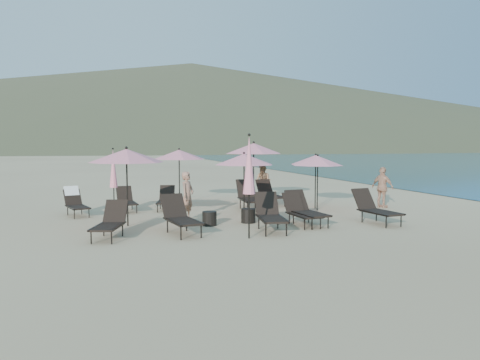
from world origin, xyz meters
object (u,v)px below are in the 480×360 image
object	(u,v)px
lounger_4	(306,209)
beachgoer_c	(383,187)
lounger_6	(75,202)
umbrella_open_1	(244,159)
lounger_8	(166,199)
umbrella_open_3	(179,155)
umbrella_open_2	(318,161)
umbrella_open_5	(316,160)
umbrella_closed_0	(249,166)
lounger_0	(110,222)
lounger_1	(180,216)
lounger_9	(250,196)
lounger_7	(126,200)
umbrella_closed_1	(113,169)
umbrella_open_4	(254,148)
umbrella_open_0	(127,156)
lounger_5	(375,208)
beachgoer_b	(263,182)
lounger_10	(270,193)
side_table_1	(248,216)
lounger_2	(270,214)
side_table_0	(209,219)
lounger_3	(301,211)
beachgoer_a	(187,196)

from	to	relation	value
lounger_4	beachgoer_c	bearing A→B (deg)	23.77
lounger_6	umbrella_open_1	size ratio (longest dim) A/B	0.75
lounger_8	umbrella_open_3	distance (m)	2.28
umbrella_open_2	umbrella_open_5	xyz separation A→B (m)	(0.10, 0.37, 0.02)
umbrella_closed_0	umbrella_open_2	bearing A→B (deg)	45.25
lounger_0	beachgoer_c	size ratio (longest dim) A/B	1.10
lounger_1	umbrella_open_3	distance (m)	6.33
lounger_9	beachgoer_c	xyz separation A→B (m)	(4.96, -1.06, 0.28)
lounger_7	lounger_9	size ratio (longest dim) A/B	0.81
umbrella_open_3	lounger_0	bearing A→B (deg)	-115.61
lounger_0	umbrella_open_3	world-z (taller)	umbrella_open_3
umbrella_closed_0	beachgoer_c	xyz separation A→B (m)	(6.65, 3.83, -1.11)
umbrella_closed_0	umbrella_closed_1	world-z (taller)	umbrella_closed_0
umbrella_open_4	umbrella_open_5	bearing A→B (deg)	-53.68
umbrella_open_1	umbrella_open_3	distance (m)	4.09
umbrella_open_0	lounger_9	bearing A→B (deg)	24.74
umbrella_open_3	lounger_9	bearing A→B (deg)	-47.15
lounger_5	beachgoer_b	size ratio (longest dim) A/B	1.19
lounger_4	beachgoer_b	bearing A→B (deg)	75.96
lounger_5	lounger_6	bearing A→B (deg)	147.62
lounger_7	umbrella_open_0	distance (m)	3.52
lounger_7	lounger_10	distance (m)	5.57
umbrella_open_2	side_table_1	distance (m)	4.08
lounger_2	beachgoer_c	distance (m)	6.46
umbrella_open_4	umbrella_open_0	bearing A→B (deg)	-143.92
umbrella_open_1	umbrella_closed_0	size ratio (longest dim) A/B	0.80
lounger_2	umbrella_closed_1	bearing A→B (deg)	147.18
lounger_9	side_table_0	distance (m)	3.55
umbrella_open_3	umbrella_closed_1	distance (m)	3.73
lounger_3	umbrella_open_1	xyz separation A→B (m)	(-1.11, 2.07, 1.48)
lounger_3	umbrella_open_0	world-z (taller)	umbrella_open_0
lounger_3	umbrella_closed_1	bearing A→B (deg)	145.97
lounger_6	beachgoer_c	xyz separation A→B (m)	(11.05, -1.59, 0.32)
lounger_1	lounger_6	size ratio (longest dim) A/B	1.14
lounger_4	umbrella_open_1	bearing A→B (deg)	117.37
umbrella_open_3	beachgoer_b	bearing A→B (deg)	6.42
lounger_0	side_table_1	distance (m)	4.30
umbrella_closed_0	lounger_2	bearing A→B (deg)	42.84
lounger_8	lounger_9	xyz separation A→B (m)	(2.95, -0.91, 0.10)
lounger_4	beachgoer_b	size ratio (longest dim) A/B	1.16
lounger_10	lounger_4	bearing A→B (deg)	-101.53
lounger_0	umbrella_open_1	bearing A→B (deg)	46.12
umbrella_open_0	side_table_1	distance (m)	4.09
umbrella_closed_1	side_table_1	xyz separation A→B (m)	(3.90, -2.43, -1.38)
lounger_7	beachgoer_b	xyz separation A→B (m)	(5.93, 1.79, 0.36)
lounger_3	umbrella_open_5	xyz separation A→B (m)	(2.02, 3.06, 1.39)
lounger_5	umbrella_closed_1	size ratio (longest dim) A/B	0.79
lounger_6	lounger_10	size ratio (longest dim) A/B	0.95
lounger_5	lounger_6	world-z (taller)	lounger_5
side_table_1	beachgoer_a	world-z (taller)	beachgoer_a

